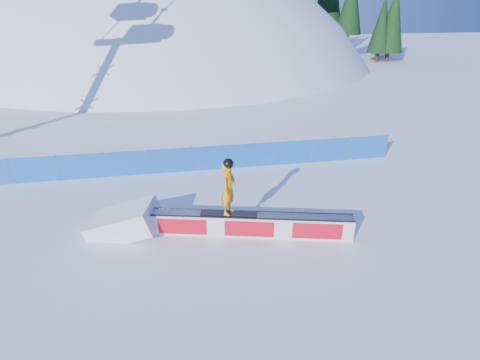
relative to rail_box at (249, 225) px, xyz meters
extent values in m
plane|color=white|center=(-2.60, 1.34, -0.42)|extent=(160.00, 160.00, 0.00)
sphere|color=white|center=(-2.60, 43.34, -18.42)|extent=(64.00, 64.00, 64.00)
cylinder|color=#332114|center=(19.54, 39.52, 4.96)|extent=(0.50, 0.50, 1.40)
cylinder|color=#332114|center=(22.01, 46.77, 2.35)|extent=(0.50, 0.50, 1.40)
cone|color=black|center=(22.01, 46.77, 6.37)|extent=(3.01, 3.01, 6.84)
cylinder|color=#332114|center=(22.80, 44.92, 1.57)|extent=(0.50, 0.50, 1.40)
cone|color=black|center=(22.80, 44.92, 6.29)|extent=(3.62, 3.62, 8.22)
cylinder|color=#332114|center=(24.34, 42.79, 0.18)|extent=(0.50, 0.50, 1.40)
cone|color=black|center=(24.34, 42.79, 5.62)|extent=(4.26, 4.26, 9.68)
cylinder|color=#332114|center=(27.79, 47.24, 0.18)|extent=(0.50, 0.50, 1.40)
cone|color=black|center=(27.79, 47.24, 5.26)|extent=(3.94, 3.94, 8.96)
cylinder|color=#332114|center=(28.52, 46.89, 0.18)|extent=(0.50, 0.50, 1.40)
cone|color=black|center=(28.52, 46.89, 3.93)|extent=(2.77, 2.77, 6.30)
cube|color=blue|center=(-2.60, 5.84, 0.18)|extent=(22.00, 0.03, 1.20)
cylinder|color=#415075|center=(-9.60, 5.84, 0.23)|extent=(0.05, 0.05, 1.30)
cylinder|color=#415075|center=(-7.60, 5.84, 0.23)|extent=(0.05, 0.05, 1.30)
cylinder|color=#415075|center=(-5.60, 5.84, 0.23)|extent=(0.05, 0.05, 1.30)
cylinder|color=#415075|center=(-3.60, 5.84, 0.23)|extent=(0.05, 0.05, 1.30)
cylinder|color=#415075|center=(-1.60, 5.84, 0.23)|extent=(0.05, 0.05, 1.30)
cylinder|color=#415075|center=(0.40, 5.84, 0.23)|extent=(0.05, 0.05, 1.30)
cylinder|color=#415075|center=(2.40, 5.84, 0.23)|extent=(0.05, 0.05, 1.30)
cylinder|color=#415075|center=(4.40, 5.84, 0.23)|extent=(0.05, 0.05, 1.30)
cylinder|color=#415075|center=(6.40, 5.84, 0.23)|extent=(0.05, 0.05, 1.30)
cylinder|color=#415075|center=(8.40, 5.84, 0.23)|extent=(0.05, 0.05, 1.30)
cube|color=silver|center=(0.00, 0.00, -0.02)|extent=(6.95, 2.09, 0.79)
cube|color=#9497A2|center=(0.00, 0.00, 0.39)|extent=(6.89, 2.10, 0.04)
cube|color=black|center=(-0.06, -0.23, 0.40)|extent=(6.85, 1.69, 0.05)
cube|color=black|center=(0.06, 0.23, 0.40)|extent=(6.85, 1.69, 0.05)
cube|color=#F21134|center=(-0.05, -0.22, -0.02)|extent=(6.51, 1.60, 0.59)
cube|color=#F21134|center=(0.05, 0.22, -0.02)|extent=(6.51, 1.60, 0.59)
cube|color=black|center=(-0.68, 0.17, 0.45)|extent=(1.96, 0.80, 0.04)
imported|color=orange|center=(-0.68, 0.17, 1.40)|extent=(0.74, 0.82, 1.87)
sphere|color=black|center=(-0.68, 0.17, 2.27)|extent=(0.35, 0.35, 0.35)
camera|label=1|loc=(-2.23, -10.71, 6.96)|focal=28.00mm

